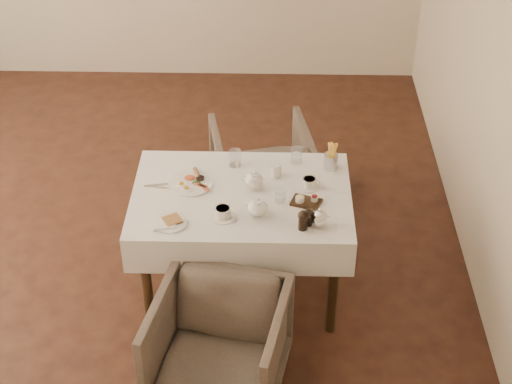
{
  "coord_description": "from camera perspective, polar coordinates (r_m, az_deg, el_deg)",
  "views": [
    {
      "loc": [
        0.95,
        -4.06,
        3.47
      ],
      "look_at": [
        0.87,
        -0.48,
        0.82
      ],
      "focal_mm": 55.0,
      "sensor_mm": 36.0,
      "label": 1
    }
  ],
  "objects": [
    {
      "name": "side_plate",
      "position": [
        4.36,
        -6.36,
        -2.23
      ],
      "size": [
        0.2,
        0.19,
        0.02
      ],
      "rotation": [
        0.0,
        0.0,
        0.34
      ],
      "color": "white",
      "rests_on": "table"
    },
    {
      "name": "creamer",
      "position": [
        4.69,
        1.45,
        1.63
      ],
      "size": [
        0.08,
        0.08,
        0.08
      ],
      "primitive_type": "cylinder",
      "rotation": [
        0.0,
        0.0,
        0.22
      ],
      "color": "white",
      "rests_on": "table"
    },
    {
      "name": "teapot_centre",
      "position": [
        4.57,
        -0.14,
        0.94
      ],
      "size": [
        0.16,
        0.13,
        0.12
      ],
      "primitive_type": null,
      "rotation": [
        0.0,
        0.0,
        -0.06
      ],
      "color": "white",
      "rests_on": "table"
    },
    {
      "name": "table",
      "position": [
        4.63,
        -1.06,
        -1.29
      ],
      "size": [
        1.28,
        0.88,
        0.75
      ],
      "color": "black",
      "rests_on": "ground"
    },
    {
      "name": "fries_cup",
      "position": [
        4.75,
        5.48,
        2.51
      ],
      "size": [
        0.08,
        0.08,
        0.18
      ],
      "rotation": [
        0.0,
        0.0,
        -0.37
      ],
      "color": "silver",
      "rests_on": "table"
    },
    {
      "name": "pepper_mill_right",
      "position": [
        4.31,
        3.84,
        -1.82
      ],
      "size": [
        0.06,
        0.06,
        0.1
      ],
      "primitive_type": null,
      "rotation": [
        0.0,
        0.0,
        -0.24
      ],
      "color": "black",
      "rests_on": "table"
    },
    {
      "name": "armchair_near",
      "position": [
        4.27,
        -2.72,
        -11.22
      ],
      "size": [
        0.81,
        0.83,
        0.64
      ],
      "primitive_type": "imported",
      "rotation": [
        0.0,
        0.0,
        -0.2
      ],
      "color": "#4C4037",
      "rests_on": "ground"
    },
    {
      "name": "glass_mid",
      "position": [
        4.48,
        1.79,
        -0.23
      ],
      "size": [
        0.08,
        0.08,
        0.09
      ],
      "primitive_type": "cylinder",
      "rotation": [
        0.0,
        0.0,
        -0.24
      ],
      "color": "silver",
      "rests_on": "table"
    },
    {
      "name": "pepper_mill_left",
      "position": [
        4.27,
        3.44,
        -2.05
      ],
      "size": [
        0.06,
        0.06,
        0.12
      ],
      "primitive_type": null,
      "rotation": [
        0.0,
        0.0,
        0.03
      ],
      "color": "black",
      "rests_on": "table"
    },
    {
      "name": "teacup_near",
      "position": [
        4.37,
        -2.43,
        -1.55
      ],
      "size": [
        0.14,
        0.14,
        0.07
      ],
      "rotation": [
        0.0,
        0.0,
        -0.39
      ],
      "color": "white",
      "rests_on": "table"
    },
    {
      "name": "cutlery_knife",
      "position": [
        4.64,
        -7.06,
        0.33
      ],
      "size": [
        0.18,
        0.04,
        0.0
      ],
      "primitive_type": "cube",
      "rotation": [
        0.0,
        0.0,
        1.43
      ],
      "color": "silver",
      "rests_on": "table"
    },
    {
      "name": "breakfast_plate",
      "position": [
        4.65,
        -4.73,
        0.72
      ],
      "size": [
        0.27,
        0.27,
        0.03
      ],
      "rotation": [
        0.0,
        0.0,
        -0.09
      ],
      "color": "white",
      "rests_on": "table"
    },
    {
      "name": "armchair_far",
      "position": [
        5.56,
        0.39,
        1.79
      ],
      "size": [
        0.78,
        0.8,
        0.62
      ],
      "primitive_type": "imported",
      "rotation": [
        0.0,
        0.0,
        3.33
      ],
      "color": "#4C4037",
      "rests_on": "ground"
    },
    {
      "name": "teacup_far",
      "position": [
        4.6,
        3.89,
        0.63
      ],
      "size": [
        0.13,
        0.13,
        0.06
      ],
      "rotation": [
        0.0,
        0.0,
        -0.09
      ],
      "color": "white",
      "rests_on": "table"
    },
    {
      "name": "cutlery_fork",
      "position": [
        4.66,
        -6.96,
        0.53
      ],
      "size": [
        0.19,
        0.05,
        0.0
      ],
      "primitive_type": "cube",
      "rotation": [
        0.0,
        0.0,
        1.75
      ],
      "color": "silver",
      "rests_on": "table"
    },
    {
      "name": "glass_left",
      "position": [
        4.77,
        -1.53,
        2.49
      ],
      "size": [
        0.08,
        0.08,
        0.1
      ],
      "primitive_type": "cylinder",
      "rotation": [
        0.0,
        0.0,
        -0.03
      ],
      "color": "silver",
      "rests_on": "table"
    },
    {
      "name": "silver_pot",
      "position": [
        4.3,
        4.65,
        -1.82
      ],
      "size": [
        0.13,
        0.12,
        0.12
      ],
      "primitive_type": null,
      "rotation": [
        0.0,
        0.0,
        -0.28
      ],
      "color": "white",
      "rests_on": "table"
    },
    {
      "name": "teapot_front",
      "position": [
        4.36,
        0.12,
        -1.09
      ],
      "size": [
        0.19,
        0.16,
        0.12
      ],
      "primitive_type": null,
      "rotation": [
        0.0,
        0.0,
        -0.33
      ],
      "color": "white",
      "rests_on": "table"
    },
    {
      "name": "condiment_board",
      "position": [
        4.49,
        3.66,
        -0.67
      ],
      "size": [
        0.19,
        0.16,
        0.04
      ],
      "rotation": [
        0.0,
        0.0,
        -0.33
      ],
      "color": "black",
      "rests_on": "table"
    },
    {
      "name": "glass_right",
      "position": [
        4.8,
        2.98,
        2.7
      ],
      "size": [
        0.07,
        0.07,
        0.1
      ],
      "primitive_type": "cylinder",
      "rotation": [
        0.0,
        0.0,
        -0.01
      ],
      "color": "silver",
      "rests_on": "table"
    }
  ]
}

